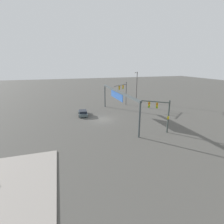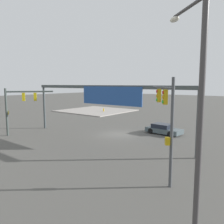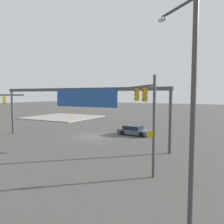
{
  "view_description": "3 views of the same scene",
  "coord_description": "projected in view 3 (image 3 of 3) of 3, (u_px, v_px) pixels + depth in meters",
  "views": [
    {
      "loc": [
        32.44,
        -8.19,
        11.23
      ],
      "look_at": [
        2.32,
        1.21,
        2.14
      ],
      "focal_mm": 27.22,
      "sensor_mm": 36.0,
      "label": 1
    },
    {
      "loc": [
        -15.75,
        21.37,
        6.02
      ],
      "look_at": [
        1.35,
        -0.41,
        2.56
      ],
      "focal_mm": 36.18,
      "sensor_mm": 36.0,
      "label": 2
    },
    {
      "loc": [
        -14.73,
        22.6,
        5.23
      ],
      "look_at": [
        -2.07,
        -1.32,
        3.03
      ],
      "focal_mm": 35.73,
      "sensor_mm": 36.0,
      "label": 3
    }
  ],
  "objects": [
    {
      "name": "ground_plane",
      "position": [
        92.0,
        137.0,
        27.2
      ],
      "size": [
        200.79,
        200.79,
        0.0
      ],
      "primitive_type": "plane",
      "color": "#4C4B46"
    },
    {
      "name": "overhead_sign_gantry",
      "position": [
        78.0,
        97.0,
        23.8
      ],
      "size": [
        20.8,
        0.43,
        5.88
      ],
      "color": "#3B4345",
      "rests_on": "ground"
    },
    {
      "name": "sidewalk_corner",
      "position": [
        63.0,
        117.0,
        49.69
      ],
      "size": [
        14.1,
        13.57,
        0.15
      ],
      "primitive_type": "cube",
      "color": "gray",
      "rests_on": "ground"
    },
    {
      "name": "traffic_signal_opposite_side",
      "position": [
        146.0,
        107.0,
        15.1
      ],
      "size": [
        3.78,
        4.94,
        6.4
      ],
      "rotation": [
        0.0,
        0.0,
        -0.9
      ],
      "color": "#3F4246",
      "rests_on": "ground"
    },
    {
      "name": "streetlamp_curved_arm",
      "position": [
        188.0,
        97.0,
        8.55
      ],
      "size": [
        2.08,
        1.95,
        8.86
      ],
      "rotation": [
        0.0,
        0.0,
        -0.75
      ],
      "color": "#3D3A3A",
      "rests_on": "ground"
    },
    {
      "name": "sedan_car_approaching",
      "position": [
        134.0,
        131.0,
        28.4
      ],
      "size": [
        4.38,
        2.24,
        1.21
      ],
      "rotation": [
        0.0,
        0.0,
        3.06
      ],
      "color": "#445256",
      "rests_on": "ground"
    },
    {
      "name": "fire_hydrant_on_curb",
      "position": [
        71.0,
        116.0,
        47.82
      ],
      "size": [
        0.33,
        0.22,
        0.71
      ],
      "color": "gold",
      "rests_on": "sidewalk_corner"
    }
  ]
}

